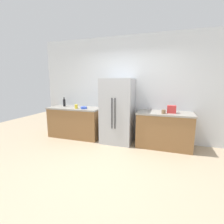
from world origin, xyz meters
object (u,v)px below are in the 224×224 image
(refrigerator, at_px, (118,111))
(bottle_a, at_px, (64,103))
(bowl_a, at_px, (84,108))
(cup_b, at_px, (164,112))
(toaster, at_px, (172,109))
(cup_a, at_px, (76,106))

(refrigerator, relative_size, bottle_a, 6.21)
(refrigerator, height_order, bowl_a, refrigerator)
(cup_b, bearing_deg, bottle_a, 174.46)
(refrigerator, relative_size, bowl_a, 9.73)
(bottle_a, height_order, cup_b, bottle_a)
(refrigerator, xyz_separation_m, cup_b, (1.17, -0.16, 0.08))
(toaster, xyz_separation_m, bowl_a, (-2.30, -0.10, -0.06))
(bottle_a, relative_size, cup_b, 2.85)
(refrigerator, bearing_deg, bottle_a, 175.92)
(refrigerator, bearing_deg, bowl_a, -174.06)
(bottle_a, relative_size, bowl_a, 1.57)
(refrigerator, height_order, cup_a, refrigerator)
(toaster, bearing_deg, cup_b, -137.06)
(cup_a, bearing_deg, cup_b, -0.84)
(refrigerator, distance_m, cup_a, 1.18)
(cup_a, distance_m, bowl_a, 0.23)
(bottle_a, distance_m, bowl_a, 0.82)
(toaster, bearing_deg, bottle_a, 177.79)
(toaster, distance_m, cup_a, 2.53)
(cup_b, bearing_deg, refrigerator, 172.30)
(refrigerator, bearing_deg, toaster, 0.20)
(bottle_a, bearing_deg, toaster, -2.21)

